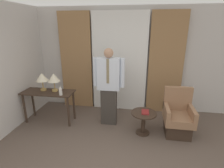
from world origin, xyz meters
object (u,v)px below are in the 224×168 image
(table_lamp_left, at_px, (42,78))
(armchair, at_px, (178,118))
(book, at_px, (145,112))
(desk, at_px, (49,97))
(person, at_px, (109,85))
(side_table, at_px, (143,119))
(bottle_near_edge, at_px, (61,91))
(table_lamp_right, at_px, (54,78))

(table_lamp_left, bearing_deg, armchair, -2.51)
(armchair, distance_m, book, 0.72)
(desk, bearing_deg, person, 4.95)
(side_table, bearing_deg, table_lamp_left, 173.67)
(armchair, bearing_deg, table_lamp_left, 177.49)
(table_lamp_left, bearing_deg, side_table, -6.33)
(bottle_near_edge, bearing_deg, table_lamp_left, 157.46)
(table_lamp_left, distance_m, person, 1.58)
(side_table, bearing_deg, desk, 175.06)
(side_table, xyz_separation_m, book, (0.03, 0.00, 0.17))
(armchair, bearing_deg, table_lamp_right, 177.22)
(bottle_near_edge, distance_m, armchair, 2.60)
(book, bearing_deg, person, 159.16)
(desk, bearing_deg, table_lamp_right, 25.84)
(bottle_near_edge, relative_size, book, 0.97)
(desk, distance_m, book, 2.26)
(armchair, bearing_deg, side_table, -169.94)
(bottle_near_edge, relative_size, armchair, 0.21)
(table_lamp_left, xyz_separation_m, armchair, (3.08, -0.14, -0.72))
(desk, height_order, armchair, armchair)
(table_lamp_left, xyz_separation_m, side_table, (2.37, -0.26, -0.74))
(desk, xyz_separation_m, table_lamp_left, (-0.15, 0.07, 0.44))
(table_lamp_right, bearing_deg, armchair, -2.78)
(armchair, distance_m, side_table, 0.73)
(table_lamp_left, xyz_separation_m, person, (1.57, 0.05, -0.11))
(table_lamp_left, bearing_deg, person, 1.90)
(table_lamp_right, relative_size, armchair, 0.43)
(book, bearing_deg, desk, 175.15)
(desk, distance_m, side_table, 2.25)
(desk, relative_size, table_lamp_left, 2.86)
(table_lamp_left, height_order, person, person)
(desk, distance_m, armchair, 2.95)
(table_lamp_right, xyz_separation_m, bottle_near_edge, (0.24, -0.22, -0.23))
(bottle_near_edge, xyz_separation_m, book, (1.86, -0.04, -0.34))
(person, xyz_separation_m, armchair, (1.51, -0.19, -0.60))
(table_lamp_right, distance_m, armchair, 2.89)
(bottle_near_edge, bearing_deg, table_lamp_right, 137.57)
(table_lamp_left, height_order, armchair, table_lamp_left)
(person, distance_m, armchair, 1.64)
(side_table, bearing_deg, book, 2.41)
(book, bearing_deg, table_lamp_left, 173.77)
(desk, xyz_separation_m, table_lamp_right, (0.15, 0.07, 0.44))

